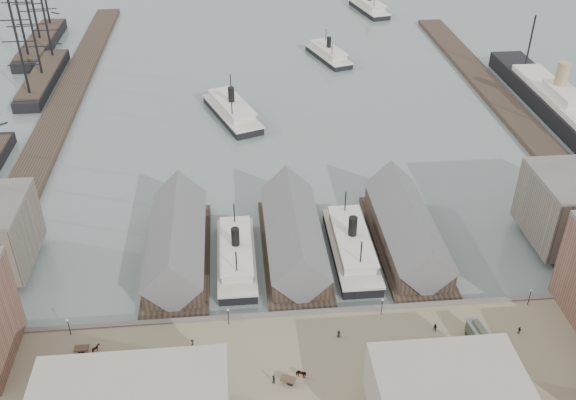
{
  "coord_description": "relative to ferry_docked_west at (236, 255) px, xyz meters",
  "views": [
    {
      "loc": [
        -12.13,
        -98.97,
        89.64
      ],
      "look_at": [
        0.0,
        30.0,
        6.0
      ],
      "focal_mm": 40.0,
      "sensor_mm": 36.0,
      "label": 1
    }
  ],
  "objects": [
    {
      "name": "pedestrian_6",
      "position": [
        37.21,
        -26.93,
        0.53
      ],
      "size": [
        1.0,
        1.07,
        1.74
      ],
      "primitive_type": "imported",
      "rotation": [
        0.0,
        0.0,
        5.26
      ],
      "color": "black",
      "rests_on": "quay"
    },
    {
      "name": "horse_cart_left",
      "position": [
        -27.27,
        -26.18,
        0.44
      ],
      "size": [
        4.59,
        1.51,
        1.51
      ],
      "rotation": [
        0.0,
        0.0,
        1.57
      ],
      "color": "black",
      "rests_on": "quay"
    },
    {
      "name": "pedestrian_3",
      "position": [
        5.55,
        -36.68,
        0.57
      ],
      "size": [
        0.84,
        1.15,
        1.82
      ],
      "primitive_type": "imported",
      "rotation": [
        0.0,
        0.0,
        5.13
      ],
      "color": "black",
      "rests_on": "quay"
    },
    {
      "name": "pedestrian_4",
      "position": [
        18.65,
        -26.7,
        0.45
      ],
      "size": [
        0.91,
        0.87,
        1.57
      ],
      "primitive_type": "imported",
      "rotation": [
        0.0,
        0.0,
        2.46
      ],
      "color": "black",
      "rests_on": "quay"
    },
    {
      "name": "sailing_ship_mid",
      "position": [
        -66.15,
        110.0,
        0.26
      ],
      "size": [
        8.83,
        50.99,
        36.28
      ],
      "color": "black",
      "rests_on": "ground"
    },
    {
      "name": "ferry_docked_west",
      "position": [
        0.0,
        0.0,
        0.0
      ],
      "size": [
        8.38,
        27.94,
        9.98
      ],
      "color": "black",
      "rests_on": "ground"
    },
    {
      "name": "quay",
      "position": [
        13.0,
        -34.38,
        -1.34
      ],
      "size": [
        180.0,
        30.0,
        2.0
      ],
      "primitive_type": "cube",
      "color": "#776A50",
      "rests_on": "ground"
    },
    {
      "name": "pedestrian_8",
      "position": [
        53.0,
        -28.96,
        0.45
      ],
      "size": [
        0.74,
        1.0,
        1.58
      ],
      "primitive_type": "imported",
      "rotation": [
        0.0,
        0.0,
        5.16
      ],
      "color": "black",
      "rests_on": "quay"
    },
    {
      "name": "ferry_shed_east",
      "position": [
        39.0,
        2.5,
        2.3
      ],
      "size": [
        14.0,
        42.0,
        12.6
      ],
      "color": "#2D231C",
      "rests_on": "ground"
    },
    {
      "name": "ferry_open_far",
      "position": [
        67.41,
        184.85,
        0.13
      ],
      "size": [
        15.01,
        30.76,
        10.55
      ],
      "rotation": [
        0.0,
        0.0,
        0.22
      ],
      "color": "black",
      "rests_on": "ground"
    },
    {
      "name": "pedestrian_2",
      "position": [
        -8.81,
        -26.66,
        0.52
      ],
      "size": [
        0.93,
        1.24,
        1.71
      ],
      "primitive_type": "imported",
      "rotation": [
        0.0,
        0.0,
        4.42
      ],
      "color": "black",
      "rests_on": "quay"
    },
    {
      "name": "tram",
      "position": [
        44.48,
        -32.39,
        1.45
      ],
      "size": [
        3.94,
        10.08,
        3.49
      ],
      "rotation": [
        0.0,
        0.0,
        0.14
      ],
      "color": "black",
      "rests_on": "quay"
    },
    {
      "name": "pedestrian_0",
      "position": [
        -41.68,
        -30.17,
        0.57
      ],
      "size": [
        0.8,
        0.69,
        1.82
      ],
      "primitive_type": "imported",
      "rotation": [
        0.0,
        0.0,
        5.91
      ],
      "color": "black",
      "rests_on": "quay"
    },
    {
      "name": "sailing_ship_far",
      "position": [
        -75.18,
        147.37,
        0.58
      ],
      "size": [
        9.84,
        54.68,
        40.47
      ],
      "color": "black",
      "rests_on": "ground"
    },
    {
      "name": "ferry_shed_center",
      "position": [
        13.0,
        2.5,
        2.3
      ],
      "size": [
        14.0,
        42.0,
        12.6
      ],
      "color": "#2D231C",
      "rests_on": "ground"
    },
    {
      "name": "ferry_open_near",
      "position": [
        0.61,
        75.14,
        0.27
      ],
      "size": [
        19.34,
        32.47,
        11.12
      ],
      "rotation": [
        0.0,
        0.0,
        0.35
      ],
      "color": "black",
      "rests_on": "ground"
    },
    {
      "name": "ferry_docked_east",
      "position": [
        26.0,
        0.71,
        0.19
      ],
      "size": [
        9.08,
        30.25,
        10.8
      ],
      "color": "black",
      "rests_on": "ground"
    },
    {
      "name": "lamp_post_far_e",
      "position": [
        58.0,
        -21.38,
        2.37
      ],
      "size": [
        0.44,
        0.44,
        3.92
      ],
      "color": "black",
      "rests_on": "quay"
    },
    {
      "name": "pedestrian_1",
      "position": [
        -34.07,
        -33.0,
        0.46
      ],
      "size": [
        0.74,
        0.88,
        1.6
      ],
      "primitive_type": "imported",
      "rotation": [
        0.0,
        0.0,
        4.52
      ],
      "color": "black",
      "rests_on": "quay"
    },
    {
      "name": "horse_cart_right",
      "position": [
        36.19,
        -39.04,
        0.43
      ],
      "size": [
        4.65,
        1.92,
        1.47
      ],
      "rotation": [
        0.0,
        0.0,
        1.67
      ],
      "color": "black",
      "rests_on": "quay"
    },
    {
      "name": "pedestrian_7",
      "position": [
        41.86,
        -41.56,
        0.49
      ],
      "size": [
        1.12,
        1.23,
        1.66
      ],
      "primitive_type": "imported",
      "rotation": [
        0.0,
        0.0,
        0.97
      ],
      "color": "black",
      "rests_on": "quay"
    },
    {
      "name": "west_wharf",
      "position": [
        -55.0,
        85.62,
        -1.54
      ],
      "size": [
        10.0,
        220.0,
        1.6
      ],
      "primitive_type": "cube",
      "color": "#2D231C",
      "rests_on": "ground"
    },
    {
      "name": "east_wharf",
      "position": [
        91.0,
        75.62,
        -1.54
      ],
      "size": [
        10.0,
        180.0,
        1.6
      ],
      "primitive_type": "cube",
      "color": "#2D231C",
      "rests_on": "ground"
    },
    {
      "name": "seawall",
      "position": [
        13.0,
        -19.58,
        -1.19
      ],
      "size": [
        180.0,
        1.2,
        2.3
      ],
      "primitive_type": "cube",
      "color": "#59544C",
      "rests_on": "ground"
    },
    {
      "name": "pedestrian_5",
      "position": [
        25.6,
        -37.0,
        0.57
      ],
      "size": [
        0.81,
        0.81,
        1.82
      ],
      "primitive_type": "imported",
      "rotation": [
        0.0,
        0.0,
        3.9
      ],
      "color": "black",
      "rests_on": "quay"
    },
    {
      "name": "ground",
      "position": [
        13.0,
        -14.38,
        -2.34
      ],
      "size": [
        900.0,
        900.0,
        0.0
      ],
      "primitive_type": "plane",
      "color": "slate",
      "rests_on": "ground"
    },
    {
      "name": "lamp_post_far_w",
      "position": [
        -32.0,
        -21.38,
        2.37
      ],
      "size": [
        0.44,
        0.44,
        3.92
      ],
      "color": "black",
      "rests_on": "quay"
    },
    {
      "name": "ocean_steamer",
      "position": [
        105.0,
        68.85,
        1.37
      ],
      "size": [
        11.79,
        86.15,
        17.23
      ],
      "color": "black",
      "rests_on": "ground"
    },
    {
      "name": "ferry_open_mid",
      "position": [
        39.1,
        124.52,
        -0.12
      ],
      "size": [
        15.75,
        27.65,
        9.46
      ],
      "rotation": [
        0.0,
        0.0,
        0.31
      ],
      "color": "black",
      "rests_on": "ground"
    },
    {
      "name": "lamp_post_near_w",
      "position": [
        -2.0,
        -21.38,
        2.37
      ],
      "size": [
        0.44,
        0.44,
        3.92
      ],
      "color": "black",
      "rests_on": "quay"
    },
    {
      "name": "street_bldg_center",
      "position": [
        33.0,
        -46.38,
        4.66
      ],
      "size": [
        24.0,
        16.0,
        10.0
      ],
      "primitive_type": "cube",
      "color": "gray",
      "rests_on": "quay"
    },
    {
      "name": "lamp_post_near_e",
      "position": [
        28.0,
        -21.38,
        2.37
      ],
      "size": [
        0.44,
        0.44,
        3.92
      ],
      "color": "black",
      "rests_on": "quay"
    },
    {
      "name": "horse_cart_center",
      "position": [
        9.83,
        -36.25,
        0.52
      ],
      "size": [
        5.0,
        3.09,
        1.73
      ],
      "rotation": [
        0.0,
        0.0,
        1.16
      ],
      "color": "black",
      "rests_on": "quay"
    },
    {
      "name": "ferry_shed_west",
      "position": [
        -13.0,
        2.5,
        2.3
      ],
      "size": [
        14.0,
        42.0,
        12.6
      ],
      "color": "#2D231C",
      "rests_on": "ground"
    }
  ]
}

